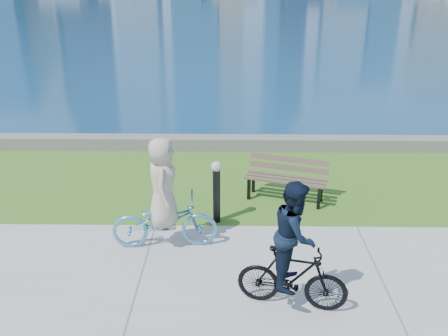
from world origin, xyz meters
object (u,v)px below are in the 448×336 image
Objects in this scene: cyclist_woman at (164,208)px; cyclist_man at (294,257)px; park_bench at (286,175)px; bollard_lamp at (217,188)px.

cyclist_woman is 2.73m from cyclist_man.
park_bench is 3.80m from cyclist_man.
park_bench is 0.90× the size of cyclist_man.
cyclist_woman reaches higher than park_bench.
bollard_lamp is 0.62× the size of cyclist_woman.
bollard_lamp is 2.95m from cyclist_man.
bollard_lamp reaches higher than park_bench.
cyclist_woman is at bearing -122.49° from park_bench.
cyclist_woman is 1.02× the size of cyclist_man.
bollard_lamp is at bearing -127.04° from park_bench.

